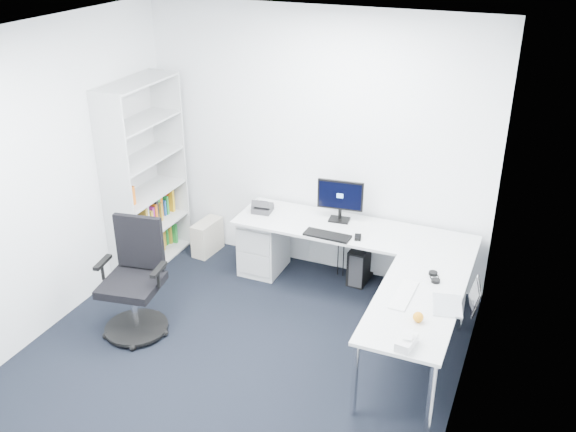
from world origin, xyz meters
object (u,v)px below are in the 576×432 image
at_px(l_desk, 341,275).
at_px(bookshelf, 144,176).
at_px(monitor, 340,200).
at_px(laptop, 449,294).
at_px(task_chair, 131,282).

height_order(l_desk, bookshelf, bookshelf).
bearing_deg(bookshelf, monitor, 11.39).
height_order(l_desk, monitor, monitor).
height_order(bookshelf, laptop, bookshelf).
bearing_deg(l_desk, bookshelf, 178.68).
xyz_separation_m(l_desk, monitor, (-0.19, 0.45, 0.56)).
distance_m(monitor, laptop, 1.69).
bearing_deg(monitor, laptop, -47.75).
bearing_deg(bookshelf, laptop, -12.44).
xyz_separation_m(bookshelf, monitor, (1.99, 0.40, -0.09)).
distance_m(bookshelf, laptop, 3.34).
height_order(l_desk, laptop, laptop).
bearing_deg(task_chair, l_desk, 26.09).
xyz_separation_m(l_desk, laptop, (1.08, -0.67, 0.46)).
height_order(task_chair, laptop, task_chair).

